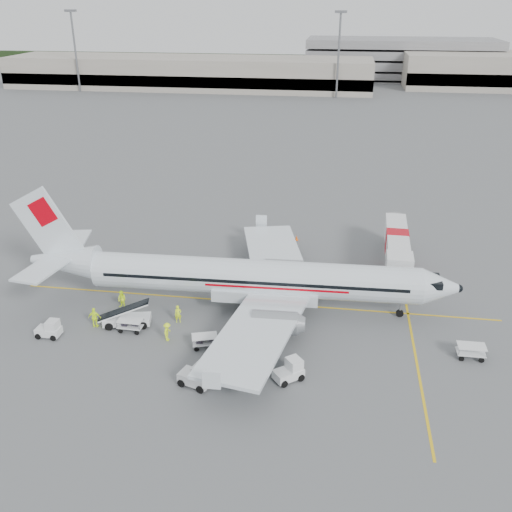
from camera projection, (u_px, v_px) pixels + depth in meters
The scene contains 25 objects.
ground at pixel (253, 302), 52.64m from camera, with size 360.00×360.00×0.00m, color #56595B.
stripe_lead at pixel (253, 302), 52.64m from camera, with size 44.00×0.20×0.01m, color yellow.
stripe_cross at pixel (417, 366), 43.55m from camera, with size 0.20×20.00×0.01m, color yellow.
terminal_west at pixel (189, 73), 173.08m from camera, with size 110.00×22.00×9.00m, color gray, non-canonical shape.
parking_garage at pixel (400, 57), 190.19m from camera, with size 62.00×24.00×14.00m, color slate, non-canonical shape.
treeline at pixel (326, 64), 208.73m from camera, with size 300.00×3.00×6.00m, color black, non-canonical shape.
mast_west at pixel (76, 52), 163.65m from camera, with size 3.20×1.20×22.00m, color slate, non-canonical shape.
mast_center at pixel (338, 56), 153.48m from camera, with size 3.20×1.20×22.00m, color slate, non-canonical shape.
aircraft at pixel (254, 255), 49.53m from camera, with size 38.19×29.93×10.53m, color white, non-canonical shape.
jet_bridge at pixel (396, 249), 58.88m from camera, with size 2.79×14.86×3.90m, color white, non-canonical shape.
belt_loader at pixel (126, 310), 48.46m from camera, with size 5.27×1.98×2.86m, color white, non-canonical shape.
tug_fore at pixel (288, 370), 41.69m from camera, with size 2.15×1.23×1.66m, color white, non-canonical shape.
tug_mid at pixel (195, 374), 41.12m from camera, with size 2.35×1.35×1.82m, color white, non-canonical shape.
tug_aft at pixel (48, 328), 47.07m from camera, with size 1.98×1.14×1.53m, color white, non-canonical shape.
cart_loaded_a at pixel (205, 341), 45.74m from camera, with size 2.03×1.20×1.06m, color white, non-canonical shape.
cart_loaded_b at pixel (131, 325), 47.96m from camera, with size 2.07×1.22×1.08m, color white, non-canonical shape.
cart_empty_a at pixel (230, 367), 42.40m from camera, with size 2.46×1.45×1.28m, color white, non-canonical shape.
cart_empty_b at pixel (471, 352), 44.37m from camera, with size 2.15×1.27×1.12m, color white, non-canonical shape.
cone_nose at pixel (386, 288), 54.50m from camera, with size 0.36×0.36×0.59m, color #FD570E.
cone_port at pixel (297, 238), 65.85m from camera, with size 0.39×0.39×0.64m, color #FD570E.
cone_stbd at pixel (200, 384), 41.10m from camera, with size 0.33×0.33×0.53m, color #FD570E.
crew_a at pixel (178, 314), 49.10m from camera, with size 0.59×0.39×1.61m, color #D0F01B.
crew_b at pixel (122, 299), 51.39m from camera, with size 0.82×0.64×1.69m, color #D0F01B.
crew_c at pixel (167, 332), 46.51m from camera, with size 1.05×0.60×1.62m, color #D0F01B.
crew_d at pixel (95, 318), 48.34m from camera, with size 1.07×0.45×1.83m, color #D0F01B.
Camera 1 is at (7.17, -45.53, 25.80)m, focal length 40.00 mm.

